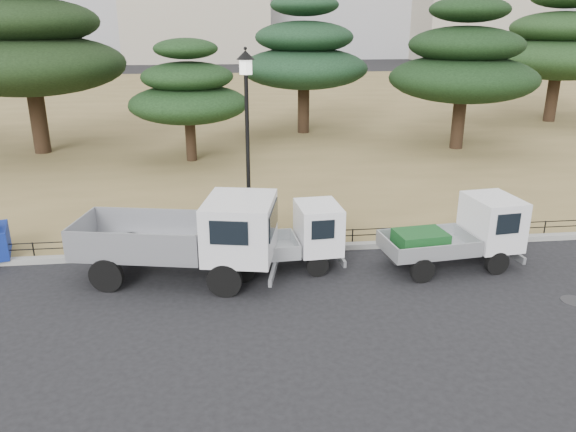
{
  "coord_description": "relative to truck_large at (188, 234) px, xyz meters",
  "views": [
    {
      "loc": [
        -1.68,
        -12.27,
        6.35
      ],
      "look_at": [
        0.0,
        2.0,
        1.3
      ],
      "focal_mm": 35.0,
      "sensor_mm": 36.0,
      "label": 1
    }
  ],
  "objects": [
    {
      "name": "ground",
      "position": [
        2.64,
        -1.15,
        -1.21
      ],
      "size": [
        220.0,
        220.0,
        0.0
      ],
      "primitive_type": "plane",
      "color": "black"
    },
    {
      "name": "lawn",
      "position": [
        2.64,
        29.45,
        -1.14
      ],
      "size": [
        120.0,
        56.0,
        0.15
      ],
      "primitive_type": "cube",
      "color": "olive",
      "rests_on": "ground"
    },
    {
      "name": "curb",
      "position": [
        2.64,
        1.45,
        -1.13
      ],
      "size": [
        120.0,
        0.25,
        0.16
      ],
      "primitive_type": "cube",
      "color": "gray",
      "rests_on": "ground"
    },
    {
      "name": "truck_large",
      "position": [
        0.0,
        0.0,
        0.0
      ],
      "size": [
        5.29,
        2.93,
        2.18
      ],
      "rotation": [
        0.0,
        0.0,
        -0.21
      ],
      "color": "black",
      "rests_on": "ground"
    },
    {
      "name": "truck_kei_front",
      "position": [
        2.59,
        0.32,
        -0.34
      ],
      "size": [
        3.39,
        1.63,
        1.75
      ],
      "rotation": [
        0.0,
        0.0,
        0.07
      ],
      "color": "black",
      "rests_on": "ground"
    },
    {
      "name": "truck_kei_rear",
      "position": [
        7.19,
        -0.07,
        -0.27
      ],
      "size": [
        3.75,
        1.93,
        1.88
      ],
      "rotation": [
        0.0,
        0.0,
        0.11
      ],
      "color": "black",
      "rests_on": "ground"
    },
    {
      "name": "street_lamp",
      "position": [
        1.63,
        1.75,
        2.62
      ],
      "size": [
        0.49,
        0.49,
        5.44
      ],
      "color": "black",
      "rests_on": "lawn"
    },
    {
      "name": "pipe_fence",
      "position": [
        2.64,
        1.6,
        -0.77
      ],
      "size": [
        38.0,
        0.04,
        0.4
      ],
      "color": "black",
      "rests_on": "lawn"
    },
    {
      "name": "manhole",
      "position": [
        9.14,
        -2.35,
        -1.21
      ],
      "size": [
        0.6,
        0.6,
        0.01
      ],
      "primitive_type": "cylinder",
      "color": "#2D2D30",
      "rests_on": "ground"
    },
    {
      "name": "pine_west_near",
      "position": [
        -7.86,
        14.93,
        3.99
      ],
      "size": [
        8.76,
        8.76,
        8.76
      ],
      "color": "black",
      "rests_on": "lawn"
    },
    {
      "name": "pine_center_left",
      "position": [
        -0.5,
        12.41,
        2.08
      ],
      "size": [
        5.36,
        5.36,
        5.45
      ],
      "color": "black",
      "rests_on": "lawn"
    },
    {
      "name": "pine_center_right",
      "position": [
        5.62,
        18.57,
        3.3
      ],
      "size": [
        7.1,
        7.1,
        7.54
      ],
      "color": "black",
      "rests_on": "lawn"
    },
    {
      "name": "pine_east_near",
      "position": [
        12.74,
        13.5,
        3.12
      ],
      "size": [
        7.17,
        7.17,
        7.24
      ],
      "color": "black",
      "rests_on": "lawn"
    },
    {
      "name": "pine_east_far",
      "position": [
        21.88,
        20.51,
        3.65
      ],
      "size": [
        8.14,
        8.14,
        8.17
      ],
      "color": "black",
      "rests_on": "lawn"
    }
  ]
}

